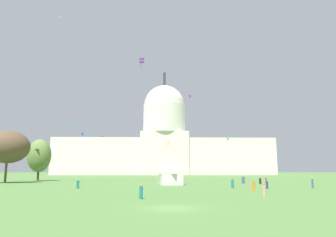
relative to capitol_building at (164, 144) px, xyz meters
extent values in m
plane|color=#4C7538|center=(-3.59, -182.79, -20.38)|extent=(800.00, 800.00, 0.00)
cube|color=silver|center=(-35.99, 0.00, -8.54)|extent=(71.98, 23.19, 23.68)
cube|color=silver|center=(35.99, 0.00, -8.54)|extent=(71.98, 23.19, 23.68)
cube|color=silver|center=(0.00, 0.00, -6.51)|extent=(31.12, 25.51, 27.76)
cylinder|color=silver|center=(0.00, 0.00, 16.91)|extent=(28.47, 28.47, 19.08)
sphere|color=silver|center=(0.00, 0.00, 26.45)|extent=(27.59, 27.59, 27.59)
cylinder|color=#2D3833|center=(0.00, 0.00, 45.06)|extent=(1.80, 1.80, 9.61)
cube|color=white|center=(-1.91, -141.42, -19.23)|extent=(5.17, 5.75, 2.31)
pyramid|color=white|center=(-1.91, -141.42, -16.27)|extent=(5.43, 6.04, 1.80)
cylinder|color=#4C3823|center=(-39.41, -116.25, -18.18)|extent=(0.60, 0.60, 4.41)
ellipsoid|color=olive|center=(-39.41, -116.25, -13.09)|extent=(7.02, 6.39, 9.63)
cylinder|color=brown|center=(-41.91, -130.73, -17.20)|extent=(0.56, 0.56, 6.38)
ellipsoid|color=brown|center=(-41.91, -130.73, -11.57)|extent=(12.45, 11.52, 8.14)
cylinder|color=tan|center=(-6.08, -124.98, -19.68)|extent=(0.43, 0.43, 1.41)
sphere|color=tan|center=(-6.08, -124.98, -18.86)|extent=(0.27, 0.27, 0.22)
cylinder|color=#1E757A|center=(14.81, -137.35, -19.63)|extent=(0.43, 0.43, 1.50)
sphere|color=#A37556|center=(14.81, -137.35, -18.76)|extent=(0.28, 0.28, 0.25)
cylinder|color=orange|center=(9.61, -162.36, -19.70)|extent=(0.52, 0.52, 1.36)
sphere|color=#A37556|center=(9.61, -162.36, -18.91)|extent=(0.26, 0.26, 0.22)
cylinder|color=#1E757A|center=(-6.59, -174.49, -19.72)|extent=(0.46, 0.46, 1.34)
sphere|color=#A37556|center=(-6.59, -174.49, -18.93)|extent=(0.26, 0.26, 0.23)
cylinder|color=#1E757A|center=(8.41, -154.24, -19.68)|extent=(0.55, 0.55, 1.41)
sphere|color=brown|center=(8.41, -154.24, -18.86)|extent=(0.27, 0.27, 0.23)
cylinder|color=#3D5684|center=(22.60, -154.44, -19.61)|extent=(0.45, 0.45, 1.55)
sphere|color=tan|center=(22.60, -154.44, -18.71)|extent=(0.36, 0.36, 0.26)
cylinder|color=black|center=(18.16, -139.68, -19.74)|extent=(0.49, 0.49, 1.28)
sphere|color=#A37556|center=(18.16, -139.68, -18.98)|extent=(0.28, 0.28, 0.24)
cylinder|color=#703D93|center=(15.73, -135.06, -19.63)|extent=(0.52, 0.52, 1.51)
sphere|color=beige|center=(15.73, -135.06, -18.75)|extent=(0.27, 0.27, 0.25)
cylinder|color=#1E757A|center=(-18.43, -154.43, -19.72)|extent=(0.62, 0.62, 1.33)
sphere|color=tan|center=(-18.43, -154.43, -18.94)|extent=(0.31, 0.31, 0.23)
cylinder|color=tan|center=(7.60, -172.91, -19.70)|extent=(0.49, 0.49, 1.36)
sphere|color=#A37556|center=(7.60, -172.91, -18.90)|extent=(0.25, 0.25, 0.23)
cylinder|color=red|center=(22.19, -132.00, -19.76)|extent=(0.43, 0.43, 1.25)
sphere|color=beige|center=(22.19, -132.00, -19.01)|extent=(0.24, 0.24, 0.24)
cylinder|color=navy|center=(13.87, -156.19, -19.76)|extent=(0.35, 0.35, 1.24)
sphere|color=#A37556|center=(13.87, -156.19, -19.03)|extent=(0.24, 0.24, 0.22)
cube|color=purple|center=(-8.46, -140.81, 7.27)|extent=(1.17, 1.27, 0.84)
cube|color=purple|center=(-8.46, -140.81, 8.02)|extent=(1.17, 1.27, 0.84)
cylinder|color=purple|center=(-8.65, -140.81, 5.95)|extent=(0.11, 0.17, 2.16)
cube|color=blue|center=(-35.84, -79.74, -2.79)|extent=(1.24, 1.21, 0.66)
cube|color=blue|center=(-35.84, -79.74, -2.33)|extent=(1.24, 1.21, 0.66)
cube|color=pink|center=(-12.71, -94.66, 5.93)|extent=(0.82, 0.82, 1.09)
cylinder|color=pink|center=(-12.69, -94.66, 3.96)|extent=(0.31, 0.34, 2.99)
cube|color=red|center=(-34.60, -39.87, 0.59)|extent=(1.01, 1.01, 0.52)
cube|color=red|center=(-34.60, -39.87, 0.97)|extent=(1.01, 1.01, 0.52)
cube|color=#D1339E|center=(11.95, -51.70, 20.39)|extent=(1.53, 1.55, 0.76)
cube|color=#D1339E|center=(11.95, -51.70, 21.01)|extent=(1.53, 1.55, 0.76)
cube|color=yellow|center=(-0.51, -88.57, -7.49)|extent=(1.07, 1.09, 0.49)
cube|color=yellow|center=(-0.51, -88.57, -6.82)|extent=(1.07, 1.09, 0.49)
pyramid|color=teal|center=(-19.51, -40.01, 31.53)|extent=(1.26, 1.22, 0.23)
cylinder|color=teal|center=(-19.64, -40.31, 29.94)|extent=(0.26, 0.25, 2.01)
cube|color=green|center=(27.26, -69.87, -3.58)|extent=(0.97, 0.99, 0.42)
cube|color=green|center=(27.26, -69.87, -3.16)|extent=(0.97, 0.99, 0.42)
cylinder|color=black|center=(27.09, -69.87, -4.38)|extent=(0.18, 0.25, 1.22)
pyramid|color=white|center=(-32.30, -128.00, 24.10)|extent=(1.09, 1.42, 0.19)
pyramid|color=orange|center=(-39.84, -121.87, -6.26)|extent=(1.47, 1.45, 0.26)
cube|color=gold|center=(-29.03, -39.64, 21.23)|extent=(0.50, 0.86, 1.45)
cylinder|color=gold|center=(-29.16, -39.64, 18.90)|extent=(0.38, 0.25, 3.21)
cube|color=#33BCDB|center=(-36.84, -94.33, -1.31)|extent=(0.44, 0.45, 0.99)
cylinder|color=purple|center=(-36.72, -94.33, -2.50)|extent=(0.17, 0.22, 1.42)
camera|label=1|loc=(-4.86, -209.51, -17.23)|focal=33.32mm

